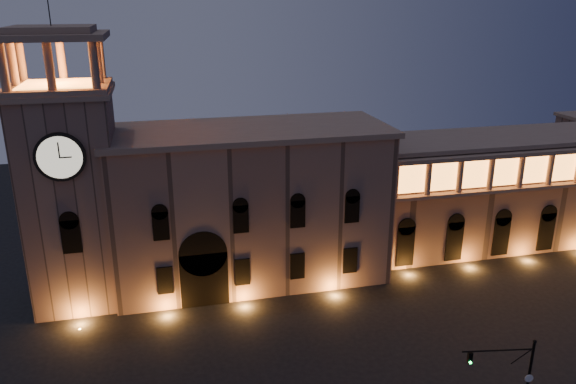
# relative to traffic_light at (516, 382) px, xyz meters

# --- Properties ---
(government_building) EXTENTS (30.80, 12.80, 17.60)m
(government_building) POSITION_rel_traffic_light_xyz_m (-14.68, 29.25, 4.77)
(government_building) COLOR #7D5D51
(government_building) RESTS_ON ground
(clock_tower) EXTENTS (9.80, 9.80, 32.40)m
(clock_tower) POSITION_rel_traffic_light_xyz_m (-33.10, 28.30, 8.50)
(clock_tower) COLOR #7D5D51
(clock_tower) RESTS_ON ground
(colonnade_wing) EXTENTS (40.60, 11.50, 14.50)m
(colonnade_wing) POSITION_rel_traffic_light_xyz_m (19.40, 31.24, 3.33)
(colonnade_wing) COLOR #78594D
(colonnade_wing) RESTS_ON ground
(traffic_light) EXTENTS (5.49, 1.25, 7.61)m
(traffic_light) POSITION_rel_traffic_light_xyz_m (0.00, 0.00, 0.00)
(traffic_light) COLOR black
(traffic_light) RESTS_ON ground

